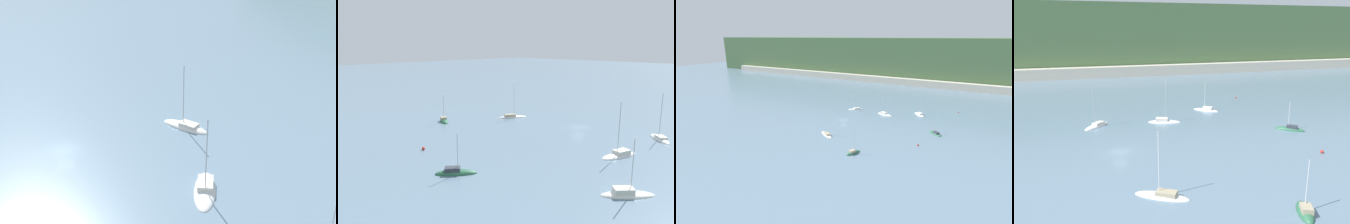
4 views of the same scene
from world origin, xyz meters
TOP-DOWN VIEW (x-y plane):
  - ground_plane at (0.00, 0.00)m, footprint 600.00×600.00m
  - sailboat_1 at (13.48, 17.81)m, footprint 8.94×5.19m
  - sailboat_4 at (-3.53, 19.08)m, footprint 7.39×7.47m

SIDE VIEW (x-z plane):
  - ground_plane at x=0.00m, z-range 0.00..0.00m
  - sailboat_4 at x=-3.53m, z-range -5.49..5.69m
  - sailboat_1 at x=13.48m, z-range -5.49..5.78m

